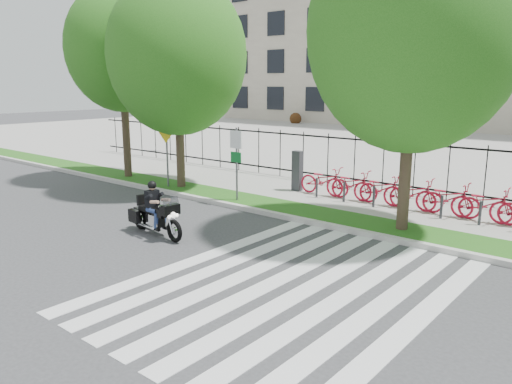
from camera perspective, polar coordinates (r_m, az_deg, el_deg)
The scene contains 15 objects.
ground at distance 13.76m, azimuth -12.62°, elevation -5.37°, with size 120.00×120.00×0.00m, color #363639.
curb at distance 16.44m, azimuth -1.29°, elevation -1.88°, with size 60.00×0.20×0.15m, color #BAB7AF.
grass_verge at distance 17.07m, azimuth 0.58°, elevation -1.34°, with size 60.00×1.50×0.15m, color #275A16.
sidewalk at distance 19.03m, azimuth 5.34°, elevation 0.04°, with size 60.00×3.50×0.15m, color gray.
plaza at distance 34.77m, azimuth 22.02°, elevation 4.76°, with size 80.00×34.00×0.10m, color gray.
crosswalk_stripes at distance 10.56m, azimuth 3.97°, elevation -10.62°, with size 5.70×8.00×0.01m, color silver, non-canonical shape.
iron_fence at distance 20.28m, azimuth 8.21°, elevation 3.83°, with size 30.00×0.06×2.00m, color black, non-canonical shape.
lamp_post_left at distance 30.04m, azimuth -8.85°, elevation 10.49°, with size 1.06×0.70×4.25m.
street_tree_0 at distance 22.10m, azimuth -15.13°, elevation 15.56°, with size 4.56×4.56×7.99m.
street_tree_1 at distance 19.41m, azimuth -9.00°, elevation 15.21°, with size 5.20×5.20×7.97m.
street_tree_2 at distance 14.01m, azimuth 17.67°, elevation 17.26°, with size 5.54×5.54×8.49m.
bike_share_station at distance 16.47m, azimuth 19.08°, elevation -0.39°, with size 10.07×0.89×1.50m.
sign_pole_regulatory at distance 16.98m, azimuth -2.27°, elevation 4.31°, with size 0.50×0.09×2.50m.
sign_pole_warning at distance 19.57m, azimuth -10.20°, elevation 5.20°, with size 0.78×0.09×2.49m.
motorcycle_rider at distance 13.97m, azimuth -11.37°, elevation -2.46°, with size 2.35×0.80×1.82m.
Camera 1 is at (10.47, -7.91, 4.13)m, focal length 35.00 mm.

